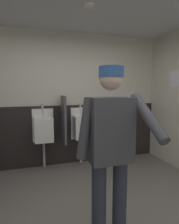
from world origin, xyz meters
name	(u,v)px	position (x,y,z in m)	size (l,w,h in m)	color
wall_back	(65,99)	(0.00, 1.98, 1.31)	(4.60, 0.12, 2.63)	beige
wainscot_band_back	(66,135)	(0.00, 1.91, 0.60)	(4.00, 0.03, 1.20)	black
downlight_far	(89,6)	(0.11, 0.67, 2.61)	(0.14, 0.14, 0.03)	white
urinal_left	(43,129)	(-0.45, 1.76, 0.78)	(0.40, 0.34, 1.24)	white
urinal_middle	(82,127)	(0.30, 1.76, 0.78)	(0.40, 0.34, 1.24)	white
privacy_divider_panel	(64,120)	(-0.08, 1.69, 0.95)	(0.04, 0.40, 0.90)	#4C4C51
person	(111,145)	(0.03, -0.25, 1.01)	(0.62, 0.60, 1.73)	#2D3342
cell_phone	(174,79)	(0.27, -0.75, 1.60)	(0.06, 0.02, 0.11)	#A5A8B2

